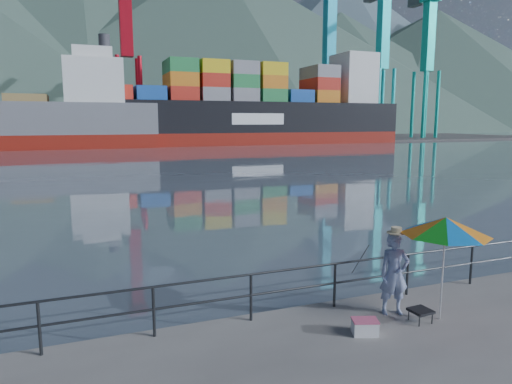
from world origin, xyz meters
The scene contains 12 objects.
harbor_water centered at (0.00, 130.00, 0.00)m, with size 500.00×280.00×0.00m, color slate.
far_dock centered at (10.00, 93.00, 0.00)m, with size 200.00×40.00×0.40m, color #514F4C.
guardrail centered at (0.00, 1.70, 0.52)m, with size 22.00×0.06×1.03m.
mountains centered at (38.82, 207.75, 35.55)m, with size 600.00×332.80×80.00m.
port_cranes centered at (31.00, 84.00, 16.00)m, with size 116.00×28.00×38.40m.
container_stacks centered at (31.98, 94.36, 3.22)m, with size 58.00×8.40×7.80m.
fisherman centered at (2.00, 0.93, 0.89)m, with size 0.65×0.42×1.77m, color #2D4889.
beach_umbrella centered at (2.74, 0.32, 2.01)m, with size 1.95×1.95×2.20m.
folding_stool centered at (2.26, 0.36, 0.14)m, with size 0.44×0.44×0.27m.
cooler_bag centered at (0.86, 0.30, 0.14)m, with size 0.48×0.32×0.28m, color silver.
fishing_rod centered at (1.83, 1.98, 0.00)m, with size 0.02×0.02×2.14m, color black.
container_ship centered at (27.76, 75.68, 5.83)m, with size 60.33×10.06×18.10m.
Camera 1 is at (-4.15, -6.77, 4.14)m, focal length 32.00 mm.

